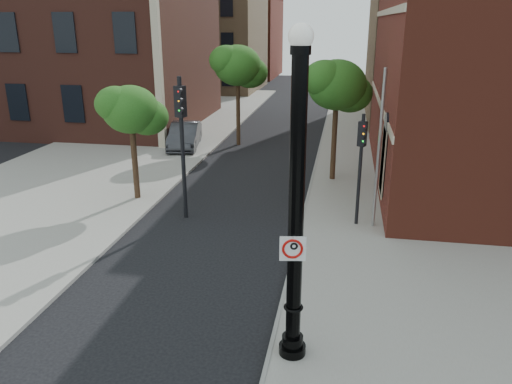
% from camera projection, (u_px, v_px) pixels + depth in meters
% --- Properties ---
extents(ground, '(120.00, 120.00, 0.00)m').
position_uv_depth(ground, '(192.00, 326.00, 12.28)').
color(ground, black).
rests_on(ground, ground).
extents(sidewalk_right, '(8.00, 60.00, 0.12)m').
position_uv_depth(sidewalk_right, '(404.00, 202.00, 20.56)').
color(sidewalk_right, gray).
rests_on(sidewalk_right, ground).
extents(sidewalk_left, '(10.00, 50.00, 0.12)m').
position_uv_depth(sidewalk_left, '(138.00, 143.00, 30.52)').
color(sidewalk_left, gray).
rests_on(sidewalk_left, ground).
extents(curb_edge, '(0.10, 60.00, 0.14)m').
position_uv_depth(curb_edge, '(308.00, 196.00, 21.22)').
color(curb_edge, gray).
rests_on(curb_edge, ground).
extents(bg_building_tan_a, '(12.00, 12.00, 12.00)m').
position_uv_depth(bg_building_tan_a, '(204.00, 32.00, 53.29)').
color(bg_building_tan_a, '#92734F').
rests_on(bg_building_tan_a, ground).
extents(bg_building_red, '(12.00, 12.00, 10.00)m').
position_uv_depth(bg_building_red, '(233.00, 38.00, 66.65)').
color(bg_building_red, maroon).
rests_on(bg_building_red, ground).
extents(lamppost, '(0.60, 0.60, 7.10)m').
position_uv_depth(lamppost, '(296.00, 222.00, 10.08)').
color(lamppost, black).
rests_on(lamppost, ground).
extents(no_parking_sign, '(0.54, 0.12, 0.54)m').
position_uv_depth(no_parking_sign, '(293.00, 248.00, 10.09)').
color(no_parking_sign, white).
rests_on(no_parking_sign, ground).
extents(parked_car, '(2.38, 4.74, 1.49)m').
position_uv_depth(parked_car, '(185.00, 136.00, 29.28)').
color(parked_car, '#303035').
rests_on(parked_car, ground).
extents(traffic_signal_left, '(0.41, 0.47, 5.30)m').
position_uv_depth(traffic_signal_left, '(181.00, 125.00, 17.94)').
color(traffic_signal_left, black).
rests_on(traffic_signal_left, ground).
extents(traffic_signal_right, '(0.34, 0.37, 4.14)m').
position_uv_depth(traffic_signal_right, '(361.00, 153.00, 17.32)').
color(traffic_signal_right, black).
rests_on(traffic_signal_right, ground).
extents(utility_pole, '(0.11, 0.11, 5.69)m').
position_uv_depth(utility_pole, '(379.00, 152.00, 17.12)').
color(utility_pole, '#999999').
rests_on(utility_pole, ground).
extents(street_tree_a, '(2.64, 2.39, 4.76)m').
position_uv_depth(street_tree_a, '(132.00, 111.00, 19.75)').
color(street_tree_a, '#342515').
rests_on(street_tree_a, ground).
extents(street_tree_b, '(3.25, 2.94, 5.85)m').
position_uv_depth(street_tree_b, '(238.00, 67.00, 28.88)').
color(street_tree_b, '#342515').
rests_on(street_tree_b, ground).
extents(street_tree_c, '(3.09, 2.79, 5.56)m').
position_uv_depth(street_tree_c, '(338.00, 86.00, 22.05)').
color(street_tree_c, '#342515').
rests_on(street_tree_c, ground).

